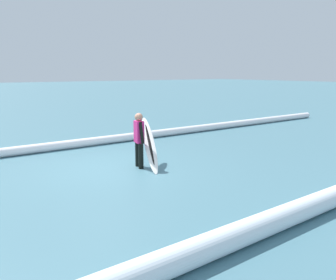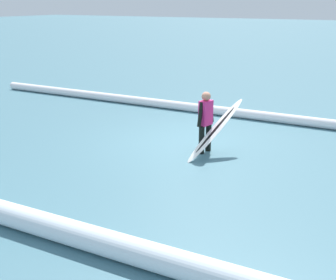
{
  "view_description": "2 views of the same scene",
  "coord_description": "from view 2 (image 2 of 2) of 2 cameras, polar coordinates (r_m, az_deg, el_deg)",
  "views": [
    {
      "loc": [
        4.26,
        8.93,
        2.63
      ],
      "look_at": [
        -0.52,
        2.17,
        1.06
      ],
      "focal_mm": 38.95,
      "sensor_mm": 36.0,
      "label": 1
    },
    {
      "loc": [
        -4.82,
        9.59,
        3.56
      ],
      "look_at": [
        -0.75,
        2.33,
        0.84
      ],
      "focal_mm": 45.6,
      "sensor_mm": 36.0,
      "label": 2
    }
  ],
  "objects": [
    {
      "name": "ground_plane",
      "position": [
        11.31,
        2.49,
        -0.28
      ],
      "size": [
        164.69,
        164.69,
        0.0
      ],
      "primitive_type": "plane",
      "color": "#477483"
    },
    {
      "name": "surfer",
      "position": [
        10.35,
        5.04,
        2.82
      ],
      "size": [
        0.27,
        0.65,
        1.51
      ],
      "rotation": [
        0.0,
        0.0,
        1.36
      ],
      "color": "black",
      "rests_on": "ground_plane"
    },
    {
      "name": "surfboard",
      "position": [
        10.24,
        6.38,
        1.37
      ],
      "size": [
        0.93,
        1.76,
        1.29
      ],
      "color": "white",
      "rests_on": "ground_plane"
    },
    {
      "name": "wave_crest_foreground",
      "position": [
        13.39,
        17.37,
        2.48
      ],
      "size": [
        23.95,
        0.92,
        0.3
      ],
      "primitive_type": "cylinder",
      "rotation": [
        0.0,
        1.57,
        0.03
      ],
      "color": "white",
      "rests_on": "ground_plane"
    }
  ]
}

